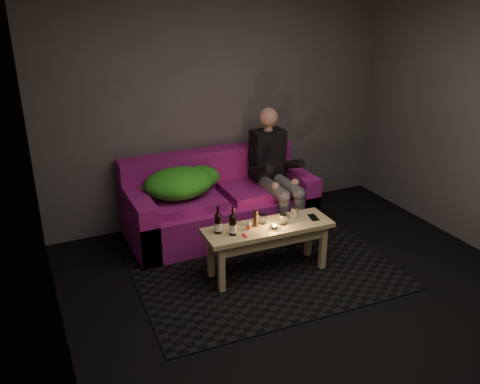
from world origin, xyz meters
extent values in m
plane|color=black|center=(0.00, 0.00, 0.00)|extent=(4.50, 4.50, 0.00)
plane|color=#4A484A|center=(0.00, 2.25, 1.30)|extent=(4.00, 0.00, 4.00)
plane|color=#4A484A|center=(-2.00, 0.00, 1.30)|extent=(0.00, 4.50, 4.50)
cube|color=black|center=(-0.16, 0.87, 0.01)|extent=(2.44, 1.82, 0.01)
cube|color=#760F64|center=(-0.23, 1.77, 0.21)|extent=(1.96, 0.88, 0.41)
cube|color=#760F64|center=(-0.23, 2.10, 0.63)|extent=(1.96, 0.22, 0.43)
cube|color=#760F64|center=(-1.12, 1.77, 0.30)|extent=(0.20, 0.88, 0.61)
cube|color=#760F64|center=(0.65, 1.77, 0.30)|extent=(0.20, 0.88, 0.61)
cube|color=#760F64|center=(-0.65, 1.72, 0.45)|extent=(0.73, 0.59, 0.10)
cube|color=#760F64|center=(0.18, 1.72, 0.45)|extent=(0.73, 0.59, 0.10)
ellipsoid|color=#18861E|center=(-0.68, 1.77, 0.65)|extent=(0.71, 0.55, 0.29)
ellipsoid|color=#18861E|center=(-0.41, 1.91, 0.62)|extent=(0.43, 0.35, 0.24)
ellipsoid|color=#18861E|center=(-0.90, 1.89, 0.58)|extent=(0.31, 0.25, 0.16)
cube|color=black|center=(0.35, 1.82, 0.79)|extent=(0.35, 0.22, 0.54)
sphere|color=tan|center=(0.35, 1.82, 1.20)|extent=(0.21, 0.21, 0.21)
cylinder|color=#4A4E54|center=(0.26, 1.52, 0.52)|extent=(0.14, 0.49, 0.14)
cylinder|color=#4A4E54|center=(0.44, 1.52, 0.52)|extent=(0.14, 0.49, 0.14)
cylinder|color=#4A4E54|center=(0.26, 1.28, 0.25)|extent=(0.11, 0.11, 0.50)
cylinder|color=#4A4E54|center=(0.44, 1.28, 0.25)|extent=(0.11, 0.11, 0.50)
cube|color=black|center=(0.26, 1.22, 0.03)|extent=(0.09, 0.22, 0.06)
cube|color=black|center=(0.44, 1.22, 0.03)|extent=(0.09, 0.22, 0.06)
cube|color=tan|center=(-0.16, 0.82, 0.46)|extent=(1.20, 0.42, 0.04)
cube|color=tan|center=(-0.16, 0.82, 0.39)|extent=(1.05, 0.33, 0.11)
cube|color=tan|center=(-0.67, 0.71, 0.22)|extent=(0.06, 0.06, 0.44)
cube|color=tan|center=(-0.66, 0.98, 0.22)|extent=(0.06, 0.06, 0.44)
cube|color=tan|center=(0.34, 0.67, 0.22)|extent=(0.06, 0.06, 0.44)
cube|color=tan|center=(0.35, 0.94, 0.22)|extent=(0.06, 0.06, 0.44)
cylinder|color=black|center=(-0.63, 0.88, 0.57)|extent=(0.06, 0.06, 0.17)
cylinder|color=white|center=(-0.63, 0.88, 0.55)|extent=(0.06, 0.06, 0.07)
cone|color=black|center=(-0.63, 0.88, 0.67)|extent=(0.06, 0.06, 0.03)
cylinder|color=black|center=(-0.63, 0.88, 0.70)|extent=(0.02, 0.02, 0.08)
cylinder|color=black|center=(-0.52, 0.80, 0.58)|extent=(0.06, 0.06, 0.18)
cylinder|color=white|center=(-0.52, 0.80, 0.55)|extent=(0.07, 0.07, 0.08)
cone|color=black|center=(-0.52, 0.80, 0.68)|extent=(0.06, 0.06, 0.03)
cylinder|color=black|center=(-0.52, 0.80, 0.71)|extent=(0.02, 0.02, 0.08)
cylinder|color=silver|center=(-0.36, 0.83, 0.53)|extent=(0.05, 0.05, 0.09)
cylinder|color=black|center=(-0.27, 0.86, 0.55)|extent=(0.05, 0.05, 0.12)
cylinder|color=white|center=(-0.19, 0.89, 0.53)|extent=(0.08, 0.08, 0.09)
cylinder|color=white|center=(-0.14, 0.75, 0.51)|extent=(0.06, 0.06, 0.04)
sphere|color=orange|center=(-0.14, 0.75, 0.52)|extent=(0.02, 0.02, 0.02)
cylinder|color=white|center=(-0.03, 0.79, 0.53)|extent=(0.10, 0.10, 0.10)
cylinder|color=silver|center=(0.14, 0.87, 0.54)|extent=(0.08, 0.08, 0.10)
cube|color=black|center=(0.30, 0.79, 0.49)|extent=(0.10, 0.15, 0.01)
cube|color=red|center=(-0.45, 0.73, 0.49)|extent=(0.02, 0.07, 0.01)
camera|label=1|loc=(-2.13, -2.80, 2.52)|focal=38.00mm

